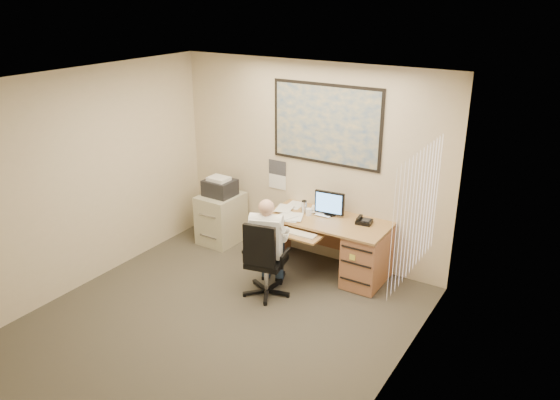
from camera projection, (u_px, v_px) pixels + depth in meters
The scene contains 8 objects.
room_shell at pixel (204, 217), 5.60m from camera, with size 4.00×4.50×2.70m.
desk at pixel (350, 246), 7.03m from camera, with size 1.60×0.97×1.07m.
world_map at pixel (326, 125), 7.05m from camera, with size 1.56×0.03×1.06m, color #1E4C93.
wall_calendar at pixel (277, 175), 7.72m from camera, with size 0.28×0.01×0.42m, color white.
window_blinds at pixel (418, 213), 5.19m from camera, with size 0.06×1.40×1.30m, color silver, non-canonical shape.
filing_cabinet at pixel (221, 214), 8.05m from camera, with size 0.54×0.64×1.01m.
office_chair at pixel (264, 274), 6.66m from camera, with size 0.71×0.71×1.01m.
person at pixel (268, 247), 6.59m from camera, with size 0.51×0.72×1.24m, color white, non-canonical shape.
Camera 1 is at (3.38, -3.97, 3.54)m, focal length 35.00 mm.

